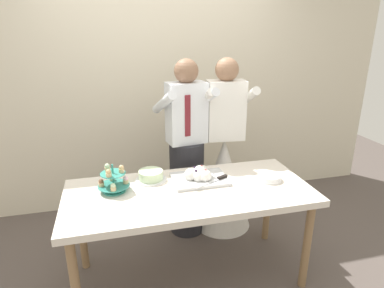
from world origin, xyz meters
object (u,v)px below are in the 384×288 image
Objects in this scene: plate_stack at (270,177)px; dessert_table at (190,199)px; main_cake_tray at (200,176)px; cupcake_stand at (113,181)px; person_bride at (224,171)px; person_groom at (187,160)px; round_cake at (151,176)px.

dessert_table is at bearing -179.56° from plate_stack.
plate_stack is (0.53, -0.12, -0.02)m from main_cake_tray.
cupcake_stand is at bearing -178.86° from main_cake_tray.
person_groom is at bearing -177.90° from person_bride.
dessert_table is at bearing -130.98° from main_cake_tray.
main_cake_tray reaches higher than round_cake.
dessert_table is at bearing -101.59° from person_groom.
dessert_table is at bearing -127.37° from person_bride.
round_cake is (0.28, 0.12, -0.04)m from cupcake_stand.
cupcake_stand is 1.26× the size of plate_stack.
round_cake is 0.14× the size of person_groom.
plate_stack is 0.82m from person_groom.
person_bride is (0.39, 0.53, -0.23)m from main_cake_tray.
person_groom is (0.39, 0.41, -0.07)m from round_cake.
round_cake is at bearing -132.93° from person_groom.
main_cake_tray is 1.76× the size of round_cake.
cupcake_stand is 1.19m from plate_stack.
person_bride reaches higher than main_cake_tray.
cupcake_stand reaches higher than plate_stack.
round_cake is at bearing 22.12° from cupcake_stand.
plate_stack is (1.18, -0.11, -0.06)m from cupcake_stand.
cupcake_stand is 1.20m from person_bride.
person_groom is (0.13, 0.65, 0.05)m from dessert_table.
cupcake_stand reaches higher than round_cake.
main_cake_tray is at bearing -15.73° from round_cake.
plate_stack is 0.92m from round_cake.
round_cake is (-0.25, 0.23, 0.11)m from dessert_table.
dessert_table is at bearing -42.53° from round_cake.
cupcake_stand is at bearing 167.81° from dessert_table.
person_bride reaches higher than cupcake_stand.
person_bride is at bearing 53.57° from main_cake_tray.
round_cake is at bearing 164.27° from main_cake_tray.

